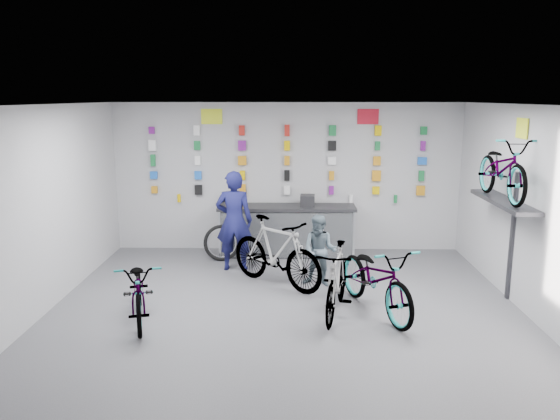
{
  "coord_description": "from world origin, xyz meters",
  "views": [
    {
      "loc": [
        0.07,
        -6.97,
        3.11
      ],
      "look_at": [
        -0.09,
        1.4,
        1.36
      ],
      "focal_mm": 35.0,
      "sensor_mm": 36.0,
      "label": 1
    }
  ],
  "objects_px": {
    "counter": "(287,231)",
    "bike_left": "(139,289)",
    "bike_right": "(376,278)",
    "bike_center": "(337,281)",
    "customer": "(320,251)",
    "clerk": "(234,221)",
    "bike_service": "(276,252)"
  },
  "relations": [
    {
      "from": "counter",
      "to": "bike_left",
      "type": "height_order",
      "value": "counter"
    },
    {
      "from": "counter",
      "to": "bike_service",
      "type": "relative_size",
      "value": 1.39
    },
    {
      "from": "counter",
      "to": "bike_center",
      "type": "bearing_deg",
      "value": -76.25
    },
    {
      "from": "customer",
      "to": "bike_left",
      "type": "bearing_deg",
      "value": -132.27
    },
    {
      "from": "bike_left",
      "to": "bike_service",
      "type": "xyz_separation_m",
      "value": [
        1.88,
        1.48,
        0.13
      ]
    },
    {
      "from": "bike_service",
      "to": "customer",
      "type": "xyz_separation_m",
      "value": [
        0.73,
        0.04,
        0.01
      ]
    },
    {
      "from": "counter",
      "to": "bike_left",
      "type": "relative_size",
      "value": 1.55
    },
    {
      "from": "bike_center",
      "to": "customer",
      "type": "distance_m",
      "value": 1.27
    },
    {
      "from": "bike_left",
      "to": "bike_right",
      "type": "xyz_separation_m",
      "value": [
        3.37,
        0.36,
        0.07
      ]
    },
    {
      "from": "counter",
      "to": "bike_service",
      "type": "height_order",
      "value": "bike_service"
    },
    {
      "from": "bike_service",
      "to": "clerk",
      "type": "bearing_deg",
      "value": 83.15
    },
    {
      "from": "bike_service",
      "to": "bike_left",
      "type": "bearing_deg",
      "value": 169.31
    },
    {
      "from": "counter",
      "to": "bike_right",
      "type": "xyz_separation_m",
      "value": [
        1.32,
        -2.93,
        0.04
      ]
    },
    {
      "from": "counter",
      "to": "bike_center",
      "type": "height_order",
      "value": "bike_center"
    },
    {
      "from": "bike_left",
      "to": "bike_right",
      "type": "relative_size",
      "value": 0.87
    },
    {
      "from": "bike_center",
      "to": "clerk",
      "type": "height_order",
      "value": "clerk"
    },
    {
      "from": "counter",
      "to": "customer",
      "type": "bearing_deg",
      "value": -72.44
    },
    {
      "from": "counter",
      "to": "bike_right",
      "type": "bearing_deg",
      "value": -65.7
    },
    {
      "from": "counter",
      "to": "clerk",
      "type": "height_order",
      "value": "clerk"
    },
    {
      "from": "bike_right",
      "to": "clerk",
      "type": "bearing_deg",
      "value": 117.81
    },
    {
      "from": "bike_center",
      "to": "bike_right",
      "type": "distance_m",
      "value": 0.59
    },
    {
      "from": "bike_left",
      "to": "clerk",
      "type": "height_order",
      "value": "clerk"
    },
    {
      "from": "bike_left",
      "to": "bike_center",
      "type": "distance_m",
      "value": 2.8
    },
    {
      "from": "bike_center",
      "to": "customer",
      "type": "height_order",
      "value": "customer"
    },
    {
      "from": "bike_center",
      "to": "customer",
      "type": "bearing_deg",
      "value": 111.66
    },
    {
      "from": "counter",
      "to": "bike_service",
      "type": "bearing_deg",
      "value": -95.14
    },
    {
      "from": "bike_right",
      "to": "bike_center",
      "type": "bearing_deg",
      "value": 168.72
    },
    {
      "from": "clerk",
      "to": "counter",
      "type": "bearing_deg",
      "value": -133.36
    },
    {
      "from": "bike_left",
      "to": "bike_service",
      "type": "bearing_deg",
      "value": 22.36
    },
    {
      "from": "clerk",
      "to": "customer",
      "type": "height_order",
      "value": "clerk"
    },
    {
      "from": "counter",
      "to": "bike_left",
      "type": "bearing_deg",
      "value": -121.83
    },
    {
      "from": "bike_left",
      "to": "counter",
      "type": "bearing_deg",
      "value": 42.39
    }
  ]
}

